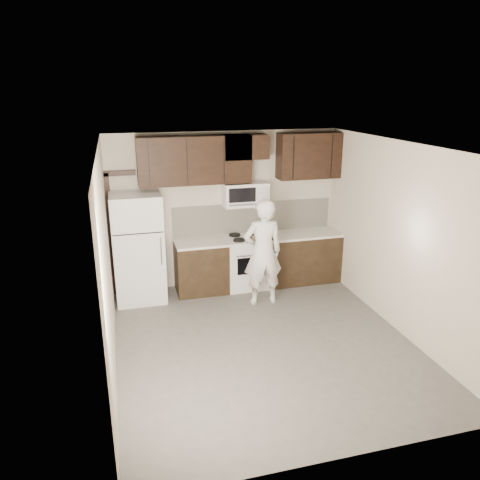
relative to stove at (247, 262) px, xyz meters
name	(u,v)px	position (x,y,z in m)	size (l,w,h in m)	color
floor	(264,342)	(-0.30, -1.94, -0.46)	(4.50, 4.50, 0.00)	#55524F
back_wall	(226,210)	(-0.30, 0.31, 0.89)	(4.00, 4.00, 0.00)	beige
ceiling	(267,147)	(-0.30, -1.94, 2.24)	(4.50, 4.50, 0.00)	white
counter_run	(263,260)	(0.30, 0.00, 0.00)	(2.95, 0.64, 0.91)	black
stove	(247,262)	(0.00, 0.00, 0.00)	(0.76, 0.66, 0.94)	white
backsplash	(253,217)	(0.20, 0.30, 0.72)	(2.90, 0.02, 0.54)	silver
upper_cabinets	(240,157)	(-0.09, 0.14, 1.82)	(3.48, 0.35, 0.78)	black
microwave	(245,194)	(0.00, 0.12, 1.19)	(0.76, 0.42, 0.40)	white
refrigerator	(138,248)	(-1.85, -0.05, 0.44)	(0.80, 0.76, 1.80)	white
door_trim	(113,224)	(-2.22, 0.27, 0.79)	(0.50, 0.08, 2.12)	black
saucepan	(254,230)	(0.18, 0.15, 0.52)	(0.29, 0.19, 0.17)	silver
baking_tray	(259,238)	(0.18, -0.15, 0.46)	(0.39, 0.29, 0.02)	black
pizza	(259,237)	(0.18, -0.15, 0.48)	(0.26, 0.26, 0.02)	tan
person	(263,252)	(0.06, -0.72, 0.41)	(0.64, 0.42, 1.75)	white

